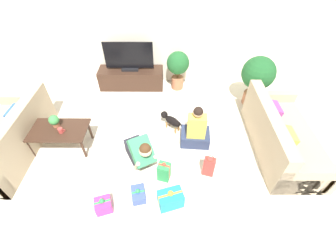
{
  "coord_description": "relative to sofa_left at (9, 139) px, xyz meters",
  "views": [
    {
      "loc": [
        0.41,
        -2.35,
        3.16
      ],
      "look_at": [
        0.39,
        0.45,
        0.45
      ],
      "focal_mm": 24.0,
      "sensor_mm": 36.0,
      "label": 1
    }
  ],
  "objects": [
    {
      "name": "gift_bag_a",
      "position": [
        3.42,
        -0.49,
        -0.09
      ],
      "size": [
        0.2,
        0.15,
        0.41
      ],
      "rotation": [
        0.0,
        0.0,
        -0.28
      ],
      "color": "red",
      "rests_on": "ground_plane"
    },
    {
      "name": "coffee_table",
      "position": [
        0.86,
        0.09,
        0.12
      ],
      "size": [
        1.04,
        0.57,
        0.45
      ],
      "color": "#382319",
      "rests_on": "ground_plane"
    },
    {
      "name": "sofa_right",
      "position": [
        4.74,
        0.11,
        0.0
      ],
      "size": [
        0.94,
        1.95,
        0.82
      ],
      "rotation": [
        0.0,
        0.0,
        1.57
      ],
      "color": "tan",
      "rests_on": "ground_plane"
    },
    {
      "name": "gift_box_a",
      "position": [
        2.32,
        -0.91,
        -0.21
      ],
      "size": [
        0.25,
        0.31,
        0.21
      ],
      "rotation": [
        0.0,
        0.0,
        0.22
      ],
      "color": "#3D51BC",
      "rests_on": "ground_plane"
    },
    {
      "name": "gift_box_b",
      "position": [
        2.81,
        -1.02,
        -0.15
      ],
      "size": [
        0.41,
        0.32,
        0.34
      ],
      "rotation": [
        0.0,
        0.0,
        0.3
      ],
      "color": "teal",
      "rests_on": "ground_plane"
    },
    {
      "name": "tv_console",
      "position": [
        1.87,
        2.06,
        -0.05
      ],
      "size": [
        1.5,
        0.47,
        0.46
      ],
      "color": "#382319",
      "rests_on": "ground_plane"
    },
    {
      "name": "person_sitting",
      "position": [
        3.26,
        0.21,
        0.02
      ],
      "size": [
        0.55,
        0.5,
        0.87
      ],
      "rotation": [
        0.0,
        0.0,
        3.07
      ],
      "color": "#283351",
      "rests_on": "ground_plane"
    },
    {
      "name": "potted_plant_back_right",
      "position": [
        2.98,
        2.01,
        0.3
      ],
      "size": [
        0.51,
        0.51,
        0.92
      ],
      "color": "#A36042",
      "rests_on": "ground_plane"
    },
    {
      "name": "sofa_left",
      "position": [
        0.0,
        0.0,
        0.0
      ],
      "size": [
        0.94,
        1.95,
        0.82
      ],
      "rotation": [
        0.0,
        0.0,
        -1.57
      ],
      "color": "tan",
      "rests_on": "ground_plane"
    },
    {
      "name": "gift_box_d",
      "position": [
        2.7,
        -0.56,
        -0.12
      ],
      "size": [
        0.22,
        0.21,
        0.39
      ],
      "rotation": [
        0.0,
        0.0,
        -0.28
      ],
      "color": "#2D934C",
      "rests_on": "ground_plane"
    },
    {
      "name": "gift_box_c",
      "position": [
        1.84,
        -1.1,
        -0.18
      ],
      "size": [
        0.28,
        0.27,
        0.26
      ],
      "rotation": [
        0.0,
        0.0,
        0.31
      ],
      "color": "#CC3389",
      "rests_on": "ground_plane"
    },
    {
      "name": "dog",
      "position": [
        2.81,
        0.6,
        -0.07
      ],
      "size": [
        0.43,
        0.39,
        0.32
      ],
      "rotation": [
        0.0,
        0.0,
        3.99
      ],
      "color": "black",
      "rests_on": "ground_plane"
    },
    {
      "name": "ground_plane",
      "position": [
        2.37,
        -0.27,
        -0.28
      ],
      "size": [
        16.0,
        16.0,
        0.0
      ],
      "primitive_type": "plane",
      "color": "beige"
    },
    {
      "name": "wall_back",
      "position": [
        2.37,
        2.36,
        1.02
      ],
      "size": [
        8.4,
        0.06,
        2.6
      ],
      "color": "silver",
      "rests_on": "ground_plane"
    },
    {
      "name": "person_kneeling",
      "position": [
        2.31,
        -0.28,
        0.04
      ],
      "size": [
        0.63,
        0.79,
        0.75
      ],
      "rotation": [
        0.0,
        0.0,
        0.5
      ],
      "color": "#23232D",
      "rests_on": "ground_plane"
    },
    {
      "name": "potted_plant_corner_right",
      "position": [
        4.6,
        1.43,
        0.41
      ],
      "size": [
        0.68,
        0.68,
        1.09
      ],
      "color": "#A36042",
      "rests_on": "ground_plane"
    },
    {
      "name": "tabletop_plant",
      "position": [
        0.83,
        0.17,
        0.29
      ],
      "size": [
        0.17,
        0.17,
        0.22
      ],
      "color": "#A36042",
      "rests_on": "coffee_table"
    },
    {
      "name": "tv",
      "position": [
        1.87,
        2.06,
        0.47
      ],
      "size": [
        1.09,
        0.2,
        0.66
      ],
      "color": "black",
      "rests_on": "tv_console"
    },
    {
      "name": "mug",
      "position": [
        0.97,
        0.02,
        0.21
      ],
      "size": [
        0.12,
        0.08,
        0.09
      ],
      "color": "#B23D38",
      "rests_on": "coffee_table"
    }
  ]
}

